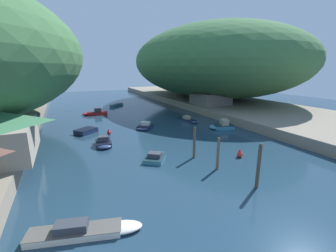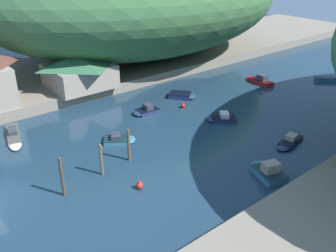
{
  "view_description": "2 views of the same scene",
  "coord_description": "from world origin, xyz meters",
  "px_view_note": "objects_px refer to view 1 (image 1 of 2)",
  "views": [
    {
      "loc": [
        -10.75,
        -6.09,
        9.4
      ],
      "look_at": [
        1.77,
        20.8,
        1.76
      ],
      "focal_mm": 24.0,
      "sensor_mm": 36.0,
      "label": 1
    },
    {
      "loc": [
        28.57,
        -3.84,
        19.23
      ],
      "look_at": [
        0.53,
        18.97,
        1.7
      ],
      "focal_mm": 40.0,
      "sensor_mm": 36.0,
      "label": 2
    }
  ],
  "objects_px": {
    "boat_small_dinghy": "(118,105)",
    "boat_moored_right": "(104,143)",
    "boat_near_quay": "(145,127)",
    "boat_mid_channel": "(95,113)",
    "person_on_quay": "(5,147)",
    "boat_open_rowboat": "(88,130)",
    "boat_yellow_tender": "(189,120)",
    "boat_white_cruiser": "(86,230)",
    "boat_far_upstream": "(156,157)",
    "channel_buoy_far": "(109,132)",
    "right_bank_cottage": "(211,95)",
    "channel_buoy_near": "(240,154)",
    "boat_far_right_bank": "(221,126)"
  },
  "relations": [
    {
      "from": "boat_moored_right",
      "to": "channel_buoy_far",
      "type": "xyz_separation_m",
      "value": [
        1.58,
        4.92,
        -0.03
      ]
    },
    {
      "from": "boat_moored_right",
      "to": "boat_near_quay",
      "type": "bearing_deg",
      "value": -136.43
    },
    {
      "from": "channel_buoy_far",
      "to": "boat_open_rowboat",
      "type": "bearing_deg",
      "value": 137.75
    },
    {
      "from": "boat_open_rowboat",
      "to": "boat_yellow_tender",
      "type": "bearing_deg",
      "value": 51.89
    },
    {
      "from": "boat_far_right_bank",
      "to": "boat_moored_right",
      "type": "height_order",
      "value": "boat_far_right_bank"
    },
    {
      "from": "boat_mid_channel",
      "to": "person_on_quay",
      "type": "xyz_separation_m",
      "value": [
        -10.9,
        -24.06,
        2.0
      ]
    },
    {
      "from": "boat_yellow_tender",
      "to": "boat_far_upstream",
      "type": "xyz_separation_m",
      "value": [
        -11.96,
        -13.68,
        -0.01
      ]
    },
    {
      "from": "right_bank_cottage",
      "to": "boat_yellow_tender",
      "type": "distance_m",
      "value": 13.16
    },
    {
      "from": "right_bank_cottage",
      "to": "channel_buoy_near",
      "type": "xyz_separation_m",
      "value": [
        -13.62,
        -24.81,
        -3.11
      ]
    },
    {
      "from": "boat_mid_channel",
      "to": "boat_white_cruiser",
      "type": "bearing_deg",
      "value": 178.82
    },
    {
      "from": "boat_white_cruiser",
      "to": "channel_buoy_near",
      "type": "xyz_separation_m",
      "value": [
        16.34,
        5.36,
        0.09
      ]
    },
    {
      "from": "boat_open_rowboat",
      "to": "boat_far_upstream",
      "type": "relative_size",
      "value": 1.07
    },
    {
      "from": "boat_far_right_bank",
      "to": "person_on_quay",
      "type": "relative_size",
      "value": 2.55
    },
    {
      "from": "right_bank_cottage",
      "to": "channel_buoy_far",
      "type": "bearing_deg",
      "value": -158.17
    },
    {
      "from": "boat_mid_channel",
      "to": "boat_moored_right",
      "type": "relative_size",
      "value": 1.47
    },
    {
      "from": "boat_yellow_tender",
      "to": "boat_far_upstream",
      "type": "height_order",
      "value": "boat_yellow_tender"
    },
    {
      "from": "boat_white_cruiser",
      "to": "boat_moored_right",
      "type": "xyz_separation_m",
      "value": [
        3.52,
        15.3,
        0.07
      ]
    },
    {
      "from": "boat_open_rowboat",
      "to": "boat_near_quay",
      "type": "bearing_deg",
      "value": 43.24
    },
    {
      "from": "boat_far_right_bank",
      "to": "boat_yellow_tender",
      "type": "bearing_deg",
      "value": 36.39
    },
    {
      "from": "person_on_quay",
      "to": "boat_near_quay",
      "type": "bearing_deg",
      "value": -58.14
    },
    {
      "from": "boat_small_dinghy",
      "to": "boat_moored_right",
      "type": "distance_m",
      "value": 31.34
    },
    {
      "from": "boat_yellow_tender",
      "to": "boat_mid_channel",
      "type": "height_order",
      "value": "boat_mid_channel"
    },
    {
      "from": "boat_near_quay",
      "to": "boat_far_upstream",
      "type": "distance_m",
      "value": 12.86
    },
    {
      "from": "boat_open_rowboat",
      "to": "boat_far_right_bank",
      "type": "distance_m",
      "value": 20.68
    },
    {
      "from": "boat_far_upstream",
      "to": "boat_moored_right",
      "type": "height_order",
      "value": "boat_moored_right"
    },
    {
      "from": "boat_small_dinghy",
      "to": "person_on_quay",
      "type": "distance_m",
      "value": 38.21
    },
    {
      "from": "boat_moored_right",
      "to": "channel_buoy_far",
      "type": "distance_m",
      "value": 5.16
    },
    {
      "from": "boat_small_dinghy",
      "to": "person_on_quay",
      "type": "relative_size",
      "value": 2.78
    },
    {
      "from": "boat_yellow_tender",
      "to": "boat_small_dinghy",
      "type": "height_order",
      "value": "boat_yellow_tender"
    },
    {
      "from": "right_bank_cottage",
      "to": "boat_small_dinghy",
      "type": "distance_m",
      "value": 23.74
    },
    {
      "from": "boat_far_right_bank",
      "to": "boat_moored_right",
      "type": "distance_m",
      "value": 18.49
    },
    {
      "from": "boat_far_upstream",
      "to": "boat_moored_right",
      "type": "bearing_deg",
      "value": 158.96
    },
    {
      "from": "boat_moored_right",
      "to": "person_on_quay",
      "type": "relative_size",
      "value": 2.06
    },
    {
      "from": "boat_far_right_bank",
      "to": "person_on_quay",
      "type": "height_order",
      "value": "person_on_quay"
    },
    {
      "from": "right_bank_cottage",
      "to": "channel_buoy_near",
      "type": "height_order",
      "value": "right_bank_cottage"
    },
    {
      "from": "boat_yellow_tender",
      "to": "boat_moored_right",
      "type": "xyz_separation_m",
      "value": [
        -16.29,
        -7.13,
        0.08
      ]
    },
    {
      "from": "boat_white_cruiser",
      "to": "boat_mid_channel",
      "type": "bearing_deg",
      "value": -173.39
    },
    {
      "from": "boat_open_rowboat",
      "to": "channel_buoy_far",
      "type": "distance_m",
      "value": 3.55
    },
    {
      "from": "boat_far_right_bank",
      "to": "boat_white_cruiser",
      "type": "distance_m",
      "value": 27.08
    },
    {
      "from": "boat_yellow_tender",
      "to": "channel_buoy_near",
      "type": "relative_size",
      "value": 4.73
    },
    {
      "from": "boat_mid_channel",
      "to": "person_on_quay",
      "type": "distance_m",
      "value": 26.49
    },
    {
      "from": "boat_far_upstream",
      "to": "person_on_quay",
      "type": "xyz_separation_m",
      "value": [
        -13.57,
        2.96,
        2.16
      ]
    },
    {
      "from": "boat_open_rowboat",
      "to": "boat_far_right_bank",
      "type": "height_order",
      "value": "boat_far_right_bank"
    },
    {
      "from": "boat_mid_channel",
      "to": "person_on_quay",
      "type": "height_order",
      "value": "person_on_quay"
    },
    {
      "from": "boat_small_dinghy",
      "to": "boat_moored_right",
      "type": "height_order",
      "value": "boat_moored_right"
    },
    {
      "from": "boat_white_cruiser",
      "to": "boat_far_upstream",
      "type": "relative_size",
      "value": 1.72
    },
    {
      "from": "boat_near_quay",
      "to": "boat_mid_channel",
      "type": "xyz_separation_m",
      "value": [
        -5.77,
        14.54,
        0.13
      ]
    },
    {
      "from": "boat_yellow_tender",
      "to": "boat_near_quay",
      "type": "distance_m",
      "value": 8.94
    },
    {
      "from": "boat_far_right_bank",
      "to": "boat_far_upstream",
      "type": "distance_m",
      "value": 15.8
    },
    {
      "from": "boat_far_upstream",
      "to": "channel_buoy_far",
      "type": "bearing_deg",
      "value": 138.98
    }
  ]
}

